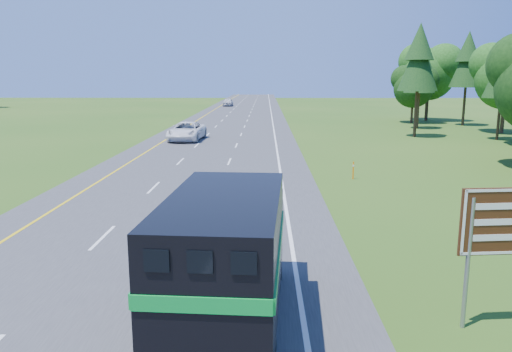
% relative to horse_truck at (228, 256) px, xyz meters
% --- Properties ---
extents(road, '(15.00, 260.00, 0.04)m').
position_rel_horse_truck_xyz_m(road, '(-3.62, 46.05, -1.91)').
color(road, '#38383A').
rests_on(road, ground).
extents(lane_markings, '(11.15, 260.00, 0.01)m').
position_rel_horse_truck_xyz_m(lane_markings, '(-3.62, 46.05, -1.88)').
color(lane_markings, yellow).
rests_on(lane_markings, road).
extents(horse_truck, '(2.93, 8.09, 3.53)m').
position_rel_horse_truck_xyz_m(horse_truck, '(0.00, 0.00, 0.00)').
color(horse_truck, black).
rests_on(horse_truck, road).
extents(white_suv, '(3.43, 6.69, 1.81)m').
position_rel_horse_truck_xyz_m(white_suv, '(-6.95, 37.84, -0.98)').
color(white_suv, white).
rests_on(white_suv, road).
extents(far_car, '(2.13, 4.96, 1.67)m').
position_rel_horse_truck_xyz_m(far_car, '(-7.36, 98.52, -1.05)').
color(far_car, silver).
rests_on(far_car, road).
extents(exit_sign, '(2.35, 0.31, 3.99)m').
position_rel_horse_truck_xyz_m(exit_sign, '(6.78, 0.31, 0.66)').
color(exit_sign, gray).
rests_on(exit_sign, ground).
extents(delineator, '(0.09, 0.05, 1.09)m').
position_rel_horse_truck_xyz_m(delineator, '(6.30, 18.87, -1.34)').
color(delineator, orange).
rests_on(delineator, ground).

